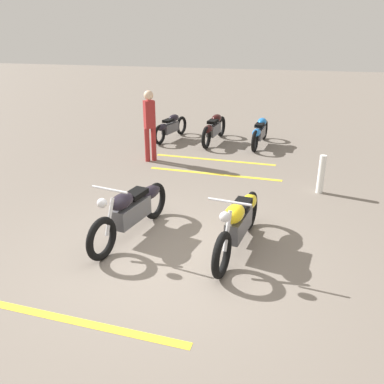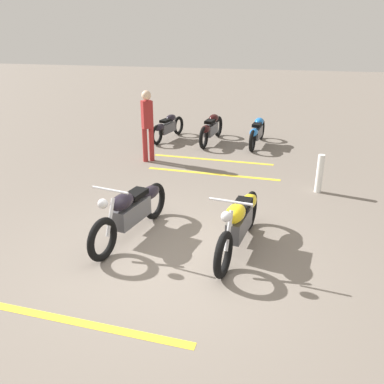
{
  "view_description": "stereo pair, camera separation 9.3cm",
  "coord_description": "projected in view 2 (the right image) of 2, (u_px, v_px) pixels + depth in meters",
  "views": [
    {
      "loc": [
        -5.02,
        -1.6,
        3.24
      ],
      "look_at": [
        1.14,
        0.0,
        0.65
      ],
      "focal_mm": 38.0,
      "sensor_mm": 36.0,
      "label": 1
    },
    {
      "loc": [
        -5.05,
        -1.51,
        3.24
      ],
      "look_at": [
        1.14,
        0.0,
        0.65
      ],
      "focal_mm": 38.0,
      "sensor_mm": 36.0,
      "label": 2
    }
  ],
  "objects": [
    {
      "name": "bollard_post",
      "position": [
        320.0,
        174.0,
        8.45
      ],
      "size": [
        0.14,
        0.14,
        0.82
      ],
      "primitive_type": "cylinder",
      "color": "white",
      "rests_on": "ground"
    },
    {
      "name": "bystander_near_row",
      "position": [
        147.0,
        123.0,
        10.22
      ],
      "size": [
        0.32,
        0.32,
        1.8
      ],
      "rotation": [
        0.0,
        0.0,
        0.69
      ],
      "color": "maroon",
      "rests_on": "ground"
    },
    {
      "name": "parking_stripe_mid",
      "position": [
        212.0,
        174.0,
        9.65
      ],
      "size": [
        0.25,
        3.2,
        0.01
      ],
      "primitive_type": "cube",
      "rotation": [
        0.0,
        0.0,
        1.53
      ],
      "color": "yellow",
      "rests_on": "ground"
    },
    {
      "name": "ground_plane",
      "position": [
        174.0,
        260.0,
        6.09
      ],
      "size": [
        60.0,
        60.0,
        0.0
      ],
      "primitive_type": "plane",
      "color": "slate"
    },
    {
      "name": "motorcycle_dark_foreground",
      "position": [
        132.0,
        210.0,
        6.65
      ],
      "size": [
        2.21,
        0.69,
        1.04
      ],
      "rotation": [
        0.0,
        0.0,
        2.95
      ],
      "color": "black",
      "rests_on": "ground"
    },
    {
      "name": "parking_stripe_far",
      "position": [
        212.0,
        160.0,
        10.69
      ],
      "size": [
        0.25,
        3.2,
        0.01
      ],
      "primitive_type": "cube",
      "rotation": [
        0.0,
        0.0,
        1.53
      ],
      "color": "yellow",
      "rests_on": "ground"
    },
    {
      "name": "motorcycle_row_left",
      "position": [
        211.0,
        128.0,
        12.09
      ],
      "size": [
        2.14,
        0.38,
        0.81
      ],
      "rotation": [
        0.0,
        0.0,
        -0.1
      ],
      "color": "black",
      "rests_on": "ground"
    },
    {
      "name": "parking_stripe_near",
      "position": [
        66.0,
        320.0,
        4.84
      ],
      "size": [
        0.25,
        3.2,
        0.01
      ],
      "primitive_type": "cube",
      "rotation": [
        0.0,
        0.0,
        1.53
      ],
      "color": "yellow",
      "rests_on": "ground"
    },
    {
      "name": "motorcycle_row_center",
      "position": [
        167.0,
        127.0,
        12.43
      ],
      "size": [
        1.93,
        0.52,
        0.74
      ],
      "rotation": [
        0.0,
        0.0,
        -0.21
      ],
      "color": "black",
      "rests_on": "ground"
    },
    {
      "name": "motorcycle_bright_foreground",
      "position": [
        239.0,
        221.0,
        6.26
      ],
      "size": [
        2.23,
        0.62,
        1.04
      ],
      "rotation": [
        0.0,
        0.0,
        3.01
      ],
      "color": "black",
      "rests_on": "ground"
    },
    {
      "name": "motorcycle_row_far_left",
      "position": [
        257.0,
        132.0,
        11.8
      ],
      "size": [
        2.05,
        0.36,
        0.77
      ],
      "rotation": [
        0.0,
        0.0,
        -0.09
      ],
      "color": "black",
      "rests_on": "ground"
    }
  ]
}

